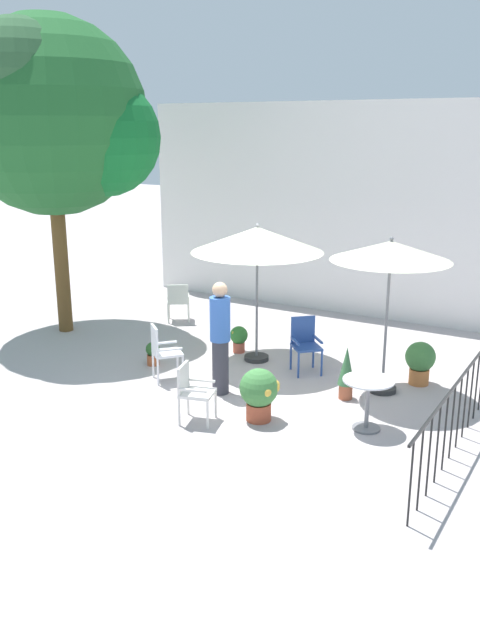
% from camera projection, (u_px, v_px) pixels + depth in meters
% --- Properties ---
extents(ground_plane, '(60.00, 60.00, 0.00)m').
position_uv_depth(ground_plane, '(238.00, 383.00, 11.04)').
color(ground_plane, '#B2A7A7').
extents(villa_facade, '(10.39, 0.30, 4.58)m').
position_uv_depth(villa_facade, '(357.00, 211.00, 14.57)').
color(villa_facade, white).
rests_on(villa_facade, ground).
extents(terrace_railing, '(0.03, 5.60, 1.01)m').
position_uv_depth(terrace_railing, '(469.00, 386.00, 9.07)').
color(terrace_railing, black).
rests_on(terrace_railing, ground).
extents(shade_tree, '(3.90, 3.72, 6.09)m').
position_uv_depth(shade_tree, '(54.00, 116.00, 12.71)').
color(shade_tree, brown).
rests_on(shade_tree, ground).
extents(patio_umbrella_0, '(2.30, 2.30, 2.46)m').
position_uv_depth(patio_umbrella_0, '(257.00, 241.00, 11.52)').
color(patio_umbrella_0, '#2D2D2D').
rests_on(patio_umbrella_0, ground).
extents(patio_umbrella_1, '(1.83, 1.83, 2.47)m').
position_uv_depth(patio_umbrella_1, '(391.00, 253.00, 10.07)').
color(patio_umbrella_1, '#2D2D2D').
rests_on(patio_umbrella_1, ground).
extents(cafe_table_0, '(0.71, 0.71, 0.74)m').
position_uv_depth(cafe_table_0, '(368.00, 395.00, 9.22)').
color(cafe_table_0, silver).
rests_on(cafe_table_0, ground).
extents(patio_chair_0, '(0.62, 0.62, 0.95)m').
position_uv_depth(patio_chair_0, '(162.00, 349.00, 11.00)').
color(patio_chair_0, white).
rests_on(patio_chair_0, ground).
extents(patio_chair_1, '(0.56, 0.54, 0.84)m').
position_uv_depth(patio_chair_1, '(192.00, 389.00, 9.48)').
color(patio_chair_1, silver).
rests_on(patio_chair_1, ground).
extents(patio_chair_2, '(0.63, 0.62, 0.84)m').
position_uv_depth(patio_chair_2, '(178.00, 299.00, 14.35)').
color(patio_chair_2, white).
rests_on(patio_chair_2, ground).
extents(patio_chair_3, '(0.64, 0.64, 0.94)m').
position_uv_depth(patio_chair_3, '(305.00, 341.00, 11.42)').
color(patio_chair_3, '#294994').
rests_on(patio_chair_3, ground).
extents(potted_plant_0, '(0.56, 0.56, 0.77)m').
position_uv_depth(potted_plant_0, '(260.00, 392.00, 9.52)').
color(potted_plant_0, '#A34930').
rests_on(potted_plant_0, ground).
extents(potted_plant_1, '(0.49, 0.49, 0.71)m').
position_uv_depth(potted_plant_1, '(420.00, 360.00, 10.89)').
color(potted_plant_1, '#C06F39').
rests_on(potted_plant_1, ground).
extents(potted_plant_2, '(0.25, 0.25, 0.42)m').
position_uv_depth(potted_plant_2, '(153.00, 353.00, 11.82)').
color(potted_plant_2, '#AD5631').
rests_on(potted_plant_2, ground).
extents(potted_plant_3, '(0.29, 0.29, 0.71)m').
position_uv_depth(potted_plant_3, '(220.00, 324.00, 13.09)').
color(potted_plant_3, '#9D4632').
rests_on(potted_plant_3, ground).
extents(potted_plant_4, '(0.33, 0.33, 0.50)m').
position_uv_depth(potted_plant_4, '(239.00, 337.00, 12.47)').
color(potted_plant_4, '#B85540').
rests_on(potted_plant_4, ground).
extents(potted_plant_5, '(0.26, 0.26, 0.84)m').
position_uv_depth(potted_plant_5, '(346.00, 371.00, 10.29)').
color(potted_plant_5, '#A95437').
rests_on(potted_plant_5, ground).
extents(standing_person, '(0.45, 0.45, 1.80)m').
position_uv_depth(standing_person, '(220.00, 336.00, 10.37)').
color(standing_person, '#33333D').
rests_on(standing_person, ground).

